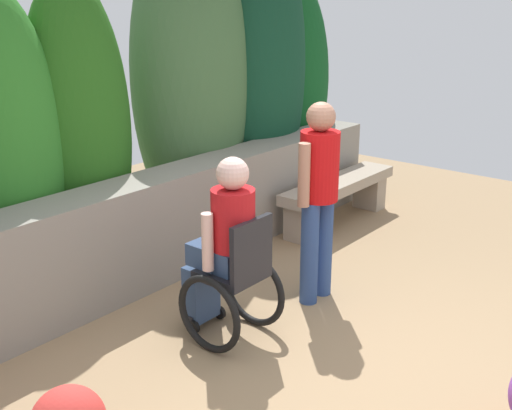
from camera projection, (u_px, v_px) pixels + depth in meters
ground_plane at (349, 372)px, 4.16m from camera, size 10.20×10.20×0.00m
stone_retaining_wall at (136, 234)px, 5.25m from camera, size 6.37×0.43×0.90m
hedge_backdrop at (128, 107)px, 5.68m from camera, size 7.23×1.12×3.12m
stone_bench at (339, 194)px, 6.71m from camera, size 1.68×0.37×0.48m
person_in_wheelchair at (228, 255)px, 4.40m from camera, size 0.53×0.66×1.33m
person_standing_companion at (319, 190)px, 4.88m from camera, size 0.49×0.30×1.58m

